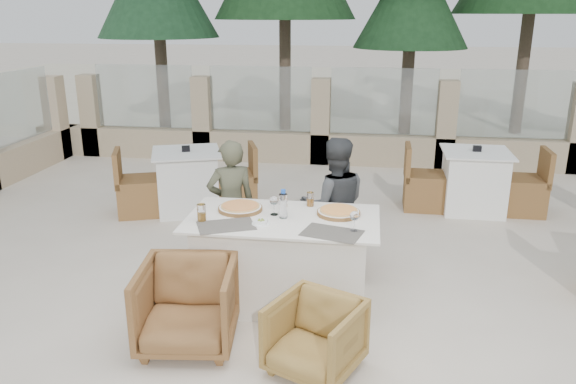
# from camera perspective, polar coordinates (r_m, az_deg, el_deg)

# --- Properties ---
(ground) EXTENTS (80.00, 80.00, 0.00)m
(ground) POSITION_cam_1_polar(r_m,az_deg,el_deg) (4.99, -1.85, -11.04)
(ground) COLOR beige
(ground) RESTS_ON ground
(sand_patch) EXTENTS (30.00, 16.00, 0.01)m
(sand_patch) POSITION_cam_1_polar(r_m,az_deg,el_deg) (18.47, 5.90, 10.21)
(sand_patch) COLOR beige
(sand_patch) RESTS_ON ground
(perimeter_wall_far) EXTENTS (10.00, 0.34, 1.60)m
(perimeter_wall_far) POSITION_cam_1_polar(r_m,az_deg,el_deg) (9.27, 3.35, 7.78)
(perimeter_wall_far) COLOR tan
(perimeter_wall_far) RESTS_ON ground
(pine_centre) EXTENTS (2.20, 2.20, 5.00)m
(pine_centre) POSITION_cam_1_polar(r_m,az_deg,el_deg) (11.52, 12.47, 17.85)
(pine_centre) COLOR #1D4421
(pine_centre) RESTS_ON ground
(dining_table) EXTENTS (1.60, 0.90, 0.77)m
(dining_table) POSITION_cam_1_polar(r_m,az_deg,el_deg) (4.83, -0.52, -6.91)
(dining_table) COLOR white
(dining_table) RESTS_ON ground
(placemat_near_left) EXTENTS (0.53, 0.45, 0.00)m
(placemat_near_left) POSITION_cam_1_polar(r_m,az_deg,el_deg) (4.53, -6.31, -3.41)
(placemat_near_left) COLOR #5E5851
(placemat_near_left) RESTS_ON dining_table
(placemat_near_right) EXTENTS (0.51, 0.41, 0.00)m
(placemat_near_right) POSITION_cam_1_polar(r_m,az_deg,el_deg) (4.37, 4.48, -4.17)
(placemat_near_right) COLOR #56514A
(placemat_near_right) RESTS_ON dining_table
(pizza_left) EXTENTS (0.41, 0.41, 0.05)m
(pizza_left) POSITION_cam_1_polar(r_m,az_deg,el_deg) (4.87, -4.87, -1.58)
(pizza_left) COLOR #D34F1C
(pizza_left) RESTS_ON dining_table
(pizza_right) EXTENTS (0.49, 0.49, 0.05)m
(pizza_right) POSITION_cam_1_polar(r_m,az_deg,el_deg) (4.77, 5.16, -2.03)
(pizza_right) COLOR orange
(pizza_right) RESTS_ON dining_table
(water_bottle) EXTENTS (0.08, 0.08, 0.25)m
(water_bottle) POSITION_cam_1_polar(r_m,az_deg,el_deg) (4.64, -0.49, -1.20)
(water_bottle) COLOR #9FC0D1
(water_bottle) RESTS_ON dining_table
(wine_glass_centre) EXTENTS (0.10, 0.10, 0.18)m
(wine_glass_centre) POSITION_cam_1_polar(r_m,az_deg,el_deg) (4.72, -1.43, -1.28)
(wine_glass_centre) COLOR silver
(wine_glass_centre) RESTS_ON dining_table
(wine_glass_corner) EXTENTS (0.09, 0.09, 0.18)m
(wine_glass_corner) POSITION_cam_1_polar(r_m,az_deg,el_deg) (4.40, 6.77, -2.84)
(wine_glass_corner) COLOR white
(wine_glass_corner) RESTS_ON dining_table
(beer_glass_left) EXTENTS (0.07, 0.07, 0.14)m
(beer_glass_left) POSITION_cam_1_polar(r_m,az_deg,el_deg) (4.64, -8.78, -2.09)
(beer_glass_left) COLOR orange
(beer_glass_left) RESTS_ON dining_table
(beer_glass_right) EXTENTS (0.06, 0.06, 0.13)m
(beer_glass_right) POSITION_cam_1_polar(r_m,az_deg,el_deg) (4.95, 2.28, -0.74)
(beer_glass_right) COLOR orange
(beer_glass_right) RESTS_ON dining_table
(olive_dish) EXTENTS (0.15, 0.15, 0.04)m
(olive_dish) POSITION_cam_1_polar(r_m,az_deg,el_deg) (4.54, -2.76, -3.03)
(olive_dish) COLOR white
(olive_dish) RESTS_ON dining_table
(armchair_far_left) EXTENTS (0.80, 0.81, 0.58)m
(armchair_far_left) POSITION_cam_1_polar(r_m,az_deg,el_deg) (5.60, -4.90, -4.48)
(armchair_far_left) COLOR olive
(armchair_far_left) RESTS_ON ground
(armchair_far_right) EXTENTS (0.80, 0.82, 0.61)m
(armchair_far_right) POSITION_cam_1_polar(r_m,az_deg,el_deg) (5.47, 3.75, -4.78)
(armchair_far_right) COLOR brown
(armchair_far_right) RESTS_ON ground
(armchair_near_left) EXTENTS (0.77, 0.79, 0.65)m
(armchair_near_left) POSITION_cam_1_polar(r_m,az_deg,el_deg) (4.32, -10.19, -11.28)
(armchair_near_left) COLOR brown
(armchair_near_left) RESTS_ON ground
(armchair_near_right) EXTENTS (0.76, 0.76, 0.53)m
(armchair_near_right) POSITION_cam_1_polar(r_m,az_deg,el_deg) (4.00, 2.75, -14.49)
(armchair_near_right) COLOR olive
(armchair_near_right) RESTS_ON ground
(diner_left) EXTENTS (0.55, 0.47, 1.28)m
(diner_left) POSITION_cam_1_polar(r_m,az_deg,el_deg) (5.42, -5.78, -1.32)
(diner_left) COLOR #4D4E39
(diner_left) RESTS_ON ground
(diner_right) EXTENTS (0.74, 0.63, 1.32)m
(diner_right) POSITION_cam_1_polar(r_m,az_deg,el_deg) (5.30, 4.71, -1.46)
(diner_right) COLOR #3B3E41
(diner_right) RESTS_ON ground
(bg_table_a) EXTENTS (1.82, 1.32, 0.77)m
(bg_table_a) POSITION_cam_1_polar(r_m,az_deg,el_deg) (7.14, -10.16, 1.08)
(bg_table_a) COLOR white
(bg_table_a) RESTS_ON ground
(bg_table_b) EXTENTS (1.65, 0.84, 0.77)m
(bg_table_b) POSITION_cam_1_polar(r_m,az_deg,el_deg) (7.41, 18.35, 1.05)
(bg_table_b) COLOR white
(bg_table_b) RESTS_ON ground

